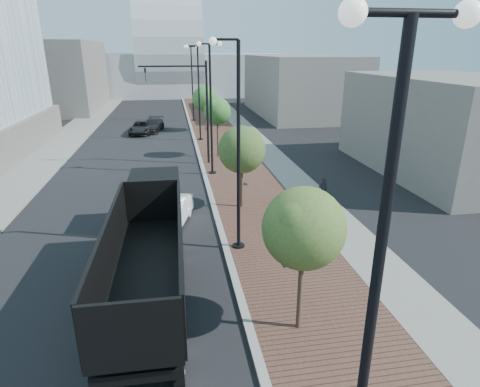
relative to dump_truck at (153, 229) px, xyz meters
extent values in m
cube|color=#4C2D23|center=(6.73, 30.25, -1.35)|extent=(7.00, 140.00, 0.12)
cube|color=slate|center=(9.43, 30.25, -1.34)|extent=(2.40, 140.00, 0.13)
cube|color=gray|center=(3.23, 30.25, -1.34)|extent=(0.30, 140.00, 0.14)
cube|color=slate|center=(-9.77, 30.25, -1.35)|extent=(4.00, 140.00, 0.12)
cube|color=black|center=(0.05, 3.32, 0.24)|extent=(2.46, 2.55, 2.52)
cube|color=black|center=(0.07, 4.82, -0.59)|extent=(2.33, 0.52, 1.26)
cube|color=black|center=(0.03, 1.82, -0.39)|extent=(2.43, 0.81, 0.48)
cube|color=black|center=(-0.05, -3.68, -0.39)|extent=(2.45, 8.95, 0.34)
cube|color=black|center=(-0.05, -3.68, 0.00)|extent=(2.55, 8.95, 0.12)
cube|color=black|center=(-1.26, -3.66, 0.96)|extent=(0.24, 8.91, 1.94)
cube|color=black|center=(1.16, -3.69, 0.96)|extent=(0.24, 8.91, 1.94)
cube|color=black|center=(-0.12, -8.22, 0.96)|extent=(2.42, 0.15, 1.94)
cube|color=black|center=(0.01, 0.86, 0.96)|extent=(2.42, 0.15, 1.94)
cylinder|color=black|center=(-0.98, 2.74, -0.88)|extent=(0.31, 1.07, 1.07)
cylinder|color=silver|center=(-0.98, 2.74, -0.88)|extent=(0.34, 0.59, 0.58)
cylinder|color=black|center=(1.06, 2.71, -0.88)|extent=(0.31, 1.07, 1.07)
cylinder|color=silver|center=(1.06, 2.71, -0.88)|extent=(0.34, 0.59, 0.58)
cylinder|color=black|center=(-0.96, 4.34, -0.88)|extent=(0.31, 1.07, 1.07)
cylinder|color=silver|center=(-0.96, 4.34, -0.88)|extent=(0.34, 0.59, 0.58)
cylinder|color=black|center=(1.08, 4.31, -0.88)|extent=(0.31, 1.07, 1.07)
cylinder|color=silver|center=(1.08, 4.31, -0.88)|extent=(0.34, 0.59, 0.58)
cylinder|color=black|center=(-1.12, -7.46, -0.88)|extent=(0.31, 1.07, 1.07)
cylinder|color=silver|center=(-1.12, -7.46, -0.88)|extent=(0.34, 0.59, 0.58)
cylinder|color=black|center=(0.91, -7.49, -0.88)|extent=(0.31, 1.07, 1.07)
cylinder|color=silver|center=(0.91, -7.49, -0.88)|extent=(0.34, 0.59, 0.58)
cylinder|color=black|center=(-1.11, -6.26, -0.88)|extent=(0.31, 1.07, 1.07)
cylinder|color=silver|center=(-1.11, -6.26, -0.88)|extent=(0.34, 0.59, 0.58)
cylinder|color=black|center=(0.93, -6.29, -0.88)|extent=(0.31, 1.07, 1.07)
cylinder|color=silver|center=(0.93, -6.29, -0.88)|extent=(0.34, 0.59, 0.58)
cylinder|color=black|center=(-1.02, -0.46, -0.88)|extent=(0.31, 1.07, 1.07)
cylinder|color=silver|center=(-1.02, -0.46, -0.88)|extent=(0.34, 0.59, 0.58)
cylinder|color=black|center=(1.01, -0.49, -0.88)|extent=(0.31, 1.07, 1.07)
cylinder|color=silver|center=(1.01, -0.49, -0.88)|extent=(0.34, 0.59, 0.58)
cylinder|color=black|center=(-1.01, 0.74, -0.88)|extent=(0.31, 1.07, 1.07)
cylinder|color=silver|center=(-1.01, 0.74, -0.88)|extent=(0.34, 0.59, 0.58)
cylinder|color=black|center=(1.03, 0.71, -0.88)|extent=(0.31, 1.07, 1.07)
cylinder|color=silver|center=(1.03, 0.71, -0.88)|extent=(0.34, 0.59, 0.58)
imported|color=white|center=(0.70, 3.38, -0.68)|extent=(2.68, 4.70, 1.47)
imported|color=black|center=(-2.33, 29.04, -0.73)|extent=(2.75, 5.08, 1.35)
imported|color=black|center=(-1.18, 30.17, -0.70)|extent=(2.90, 5.17, 1.41)
imported|color=black|center=(9.82, 5.38, -0.62)|extent=(0.62, 0.45, 1.57)
cylinder|color=black|center=(3.83, -11.75, 3.21)|extent=(0.16, 0.16, 9.00)
cylinder|color=black|center=(3.83, -11.75, 7.71)|extent=(1.40, 0.10, 0.10)
sphere|color=silver|center=(3.13, -11.75, 7.71)|extent=(0.32, 0.32, 0.32)
sphere|color=silver|center=(4.53, -11.75, 7.71)|extent=(0.32, 0.32, 0.32)
cylinder|color=black|center=(3.83, 0.25, -1.31)|extent=(0.56, 0.56, 0.20)
cylinder|color=black|center=(3.83, 0.25, 3.21)|extent=(0.16, 0.16, 9.00)
cylinder|color=black|center=(3.33, 0.25, 7.71)|extent=(1.00, 0.10, 0.10)
sphere|color=silver|center=(2.83, 0.25, 7.64)|extent=(0.32, 0.32, 0.32)
cylinder|color=black|center=(3.83, 12.25, -1.31)|extent=(0.56, 0.56, 0.20)
cylinder|color=black|center=(3.83, 12.25, 3.21)|extent=(0.16, 0.16, 9.00)
cylinder|color=black|center=(3.83, 12.25, 7.71)|extent=(1.40, 0.10, 0.10)
sphere|color=silver|center=(3.13, 12.25, 7.71)|extent=(0.32, 0.32, 0.32)
sphere|color=silver|center=(4.53, 12.25, 7.71)|extent=(0.32, 0.32, 0.32)
cylinder|color=black|center=(3.83, 24.25, -1.31)|extent=(0.56, 0.56, 0.20)
cylinder|color=black|center=(3.83, 24.25, 3.21)|extent=(0.16, 0.16, 9.00)
cylinder|color=black|center=(3.33, 24.25, 7.71)|extent=(1.00, 0.10, 0.10)
sphere|color=silver|center=(2.83, 24.25, 7.64)|extent=(0.32, 0.32, 0.32)
cylinder|color=black|center=(3.83, 36.25, -1.31)|extent=(0.56, 0.56, 0.20)
cylinder|color=black|center=(3.83, 36.25, 3.21)|extent=(0.16, 0.16, 9.00)
cylinder|color=black|center=(3.83, 36.25, 7.71)|extent=(1.40, 0.10, 0.10)
sphere|color=silver|center=(3.13, 36.25, 7.71)|extent=(0.32, 0.32, 0.32)
sphere|color=silver|center=(4.53, 36.25, 7.71)|extent=(0.32, 0.32, 0.32)
cylinder|color=black|center=(3.83, 15.25, 2.59)|extent=(0.18, 0.18, 8.00)
cylinder|color=black|center=(1.33, 15.25, 6.19)|extent=(5.00, 0.12, 0.12)
imported|color=black|center=(-0.67, 15.25, 5.59)|extent=(0.16, 0.20, 1.00)
cylinder|color=#382619|center=(4.83, -5.75, 0.31)|extent=(0.16, 0.16, 3.44)
sphere|color=#405B1F|center=(4.83, -5.75, 2.27)|extent=(2.55, 2.55, 2.55)
sphere|color=#405B1F|center=(5.23, -5.45, 2.03)|extent=(1.79, 1.79, 1.79)
sphere|color=#405B1F|center=(4.53, -6.05, 2.62)|extent=(1.53, 1.53, 1.53)
cylinder|color=#382619|center=(4.83, 5.25, 0.23)|extent=(0.16, 0.16, 3.27)
sphere|color=#344F1B|center=(4.83, 5.25, 2.09)|extent=(2.66, 2.66, 2.66)
sphere|color=#344F1B|center=(5.23, 5.55, 1.86)|extent=(1.87, 1.87, 1.87)
sphere|color=#344F1B|center=(4.53, 4.95, 2.42)|extent=(1.60, 1.60, 1.60)
cylinder|color=#382619|center=(4.83, 17.25, 0.43)|extent=(0.16, 0.16, 3.69)
sphere|color=#2A6522|center=(4.83, 17.25, 2.54)|extent=(2.24, 2.24, 2.24)
sphere|color=#2A6522|center=(5.23, 17.55, 2.28)|extent=(1.57, 1.57, 1.57)
sphere|color=#2A6522|center=(4.53, 16.95, 2.91)|extent=(1.35, 1.35, 1.35)
cylinder|color=#382619|center=(4.83, 29.25, 0.26)|extent=(0.16, 0.16, 3.35)
sphere|color=#2B6221|center=(4.83, 29.25, 2.18)|extent=(2.85, 2.85, 2.85)
sphere|color=#2B6221|center=(5.23, 29.55, 1.94)|extent=(2.00, 2.00, 2.00)
sphere|color=#2B6221|center=(4.53, 28.95, 2.51)|extent=(1.71, 1.71, 1.71)
cube|color=#A0A5AA|center=(1.23, 75.25, 2.59)|extent=(50.00, 28.00, 8.00)
cube|color=#68625D|center=(-16.77, 50.25, 3.59)|extent=(14.00, 20.00, 10.00)
cube|color=slate|center=(19.23, 40.25, 2.59)|extent=(12.00, 22.00, 8.00)
cube|color=#66615C|center=(21.23, 10.25, 2.09)|extent=(10.00, 16.00, 7.00)
cube|color=black|center=(5.63, -1.75, -1.28)|extent=(0.50, 0.50, 0.02)
cube|color=black|center=(5.63, 9.25, -1.28)|extent=(0.50, 0.50, 0.02)
camera|label=1|loc=(1.12, -16.27, 7.32)|focal=30.02mm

